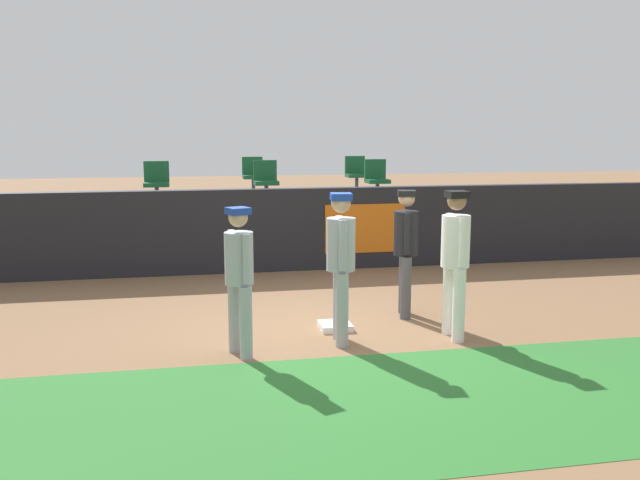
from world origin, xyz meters
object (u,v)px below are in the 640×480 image
player_fielder_home (455,254)px  seat_back_right (356,172)px  first_base (335,326)px  seat_front_left (157,180)px  seat_back_center (253,173)px  player_coach_visitor (239,271)px  player_umpire (406,244)px  player_runner_visitor (341,257)px  seat_front_right (377,177)px  seat_front_center (266,179)px

player_fielder_home → seat_back_right: seat_back_right is taller
first_base → seat_front_left: seat_front_left is taller
first_base → seat_back_center: bearing=92.7°
seat_back_center → seat_front_left: 2.72m
seat_back_center → seat_front_left: same height
player_fielder_home → seat_back_right: (0.70, 7.66, 0.52)m
player_coach_visitor → player_umpire: 2.65m
first_base → seat_back_center: (-0.33, 7.04, 1.52)m
player_runner_visitor → seat_back_center: size_ratio=2.14×
player_coach_visitor → seat_back_center: seat_back_center is taller
player_umpire → seat_back_right: (0.98, 6.61, 0.56)m
player_umpire → seat_front_right: 4.93m
player_runner_visitor → seat_front_right: bearing=166.8°
player_fielder_home → player_runner_visitor: size_ratio=1.00×
player_fielder_home → player_runner_visitor: player_fielder_home is taller
player_runner_visitor → player_umpire: size_ratio=1.04×
player_umpire → seat_front_left: (-3.45, 4.81, 0.56)m
seat_front_center → seat_front_left: bearing=180.0°
seat_back_center → seat_front_center: same height
first_base → player_umpire: player_umpire is taller
seat_back_center → seat_front_right: size_ratio=1.00×
player_runner_visitor → player_umpire: player_runner_visitor is taller
seat_front_left → player_fielder_home: bearing=-57.6°
seat_back_center → player_coach_visitor: bearing=-96.8°
seat_front_center → player_fielder_home: bearing=-74.7°
player_fielder_home → player_coach_visitor: (-2.62, -0.18, -0.07)m
seat_front_left → seat_front_right: 4.40m
player_fielder_home → seat_back_center: seat_back_center is taller
player_fielder_home → seat_front_left: size_ratio=2.15×
seat_front_left → player_umpire: bearing=-54.4°
player_coach_visitor → seat_back_center: (0.94, 7.84, 0.59)m
player_fielder_home → seat_front_center: bearing=-164.7°
player_runner_visitor → seat_back_right: (2.11, 7.59, 0.52)m
seat_front_right → first_base: bearing=-111.2°
seat_front_left → seat_back_center: bearing=41.4°
player_coach_visitor → seat_back_right: bearing=136.1°
first_base → player_umpire: 1.51m
first_base → seat_front_center: size_ratio=0.48×
seat_back_center → seat_front_left: size_ratio=1.00×
first_base → seat_front_left: 5.95m
player_coach_visitor → player_umpire: bearing=96.8°
player_runner_visitor → seat_back_center: bearing=-171.3°
player_fielder_home → seat_front_right: (0.68, 5.86, 0.52)m
player_umpire → player_fielder_home: bearing=28.2°
seat_back_center → seat_back_right: bearing=0.0°
seat_front_right → player_runner_visitor: bearing=-109.8°
seat_front_center → player_umpire: bearing=-74.5°
seat_front_right → seat_front_center: (-2.29, 0.00, 0.00)m
player_runner_visitor → seat_back_center: seat_back_center is taller
first_base → seat_back_right: 7.49m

